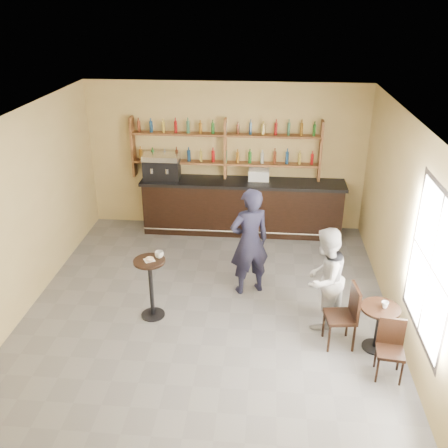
# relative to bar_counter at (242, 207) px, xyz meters

# --- Properties ---
(floor) EXTENTS (7.00, 7.00, 0.00)m
(floor) POSITION_rel_bar_counter_xyz_m (-0.39, -3.15, -0.59)
(floor) COLOR #5E5E62
(floor) RESTS_ON ground
(ceiling) EXTENTS (7.00, 7.00, 0.00)m
(ceiling) POSITION_rel_bar_counter_xyz_m (-0.39, -3.15, 2.61)
(ceiling) COLOR white
(ceiling) RESTS_ON wall_back
(wall_back) EXTENTS (7.00, 0.00, 7.00)m
(wall_back) POSITION_rel_bar_counter_xyz_m (-0.39, 0.35, 1.01)
(wall_back) COLOR tan
(wall_back) RESTS_ON floor
(wall_front) EXTENTS (7.00, 0.00, 7.00)m
(wall_front) POSITION_rel_bar_counter_xyz_m (-0.39, -6.65, 1.01)
(wall_front) COLOR tan
(wall_front) RESTS_ON floor
(wall_left) EXTENTS (0.00, 7.00, 7.00)m
(wall_left) POSITION_rel_bar_counter_xyz_m (-3.39, -3.15, 1.01)
(wall_left) COLOR tan
(wall_left) RESTS_ON floor
(wall_right) EXTENTS (0.00, 7.00, 7.00)m
(wall_right) POSITION_rel_bar_counter_xyz_m (2.61, -3.15, 1.01)
(wall_right) COLOR tan
(wall_right) RESTS_ON floor
(window_pane) EXTENTS (0.00, 2.00, 2.00)m
(window_pane) POSITION_rel_bar_counter_xyz_m (2.60, -4.35, 1.11)
(window_pane) COLOR white
(window_pane) RESTS_ON wall_right
(window_frame) EXTENTS (0.04, 1.70, 2.10)m
(window_frame) POSITION_rel_bar_counter_xyz_m (2.60, -4.35, 1.11)
(window_frame) COLOR black
(window_frame) RESTS_ON wall_right
(shelf_unit) EXTENTS (4.00, 0.26, 1.40)m
(shelf_unit) POSITION_rel_bar_counter_xyz_m (-0.39, 0.22, 1.22)
(shelf_unit) COLOR brown
(shelf_unit) RESTS_ON wall_back
(liquor_bottles) EXTENTS (3.68, 0.10, 1.00)m
(liquor_bottles) POSITION_rel_bar_counter_xyz_m (-0.39, 0.22, 1.39)
(liquor_bottles) COLOR #8C5919
(liquor_bottles) RESTS_ON shelf_unit
(bar_counter) EXTENTS (4.36, 0.85, 1.18)m
(bar_counter) POSITION_rel_bar_counter_xyz_m (0.00, 0.00, 0.00)
(bar_counter) COLOR black
(bar_counter) RESTS_ON floor
(espresso_machine) EXTENTS (0.78, 0.52, 0.54)m
(espresso_machine) POSITION_rel_bar_counter_xyz_m (-1.74, 0.00, 0.86)
(espresso_machine) COLOR black
(espresso_machine) RESTS_ON bar_counter
(pastry_case) EXTENTS (0.49, 0.41, 0.27)m
(pastry_case) POSITION_rel_bar_counter_xyz_m (0.34, 0.00, 0.72)
(pastry_case) COLOR silver
(pastry_case) RESTS_ON bar_counter
(pedestal_table) EXTENTS (0.54, 0.54, 1.04)m
(pedestal_table) POSITION_rel_bar_counter_xyz_m (-1.28, -3.33, -0.07)
(pedestal_table) COLOR black
(pedestal_table) RESTS_ON floor
(napkin) EXTENTS (0.21, 0.21, 0.00)m
(napkin) POSITION_rel_bar_counter_xyz_m (-1.28, -3.33, 0.45)
(napkin) COLOR white
(napkin) RESTS_ON pedestal_table
(donut) EXTENTS (0.17, 0.17, 0.05)m
(donut) POSITION_rel_bar_counter_xyz_m (-1.27, -3.34, 0.47)
(donut) COLOR #B87E43
(donut) RESTS_ON napkin
(cup_pedestal) EXTENTS (0.17, 0.17, 0.11)m
(cup_pedestal) POSITION_rel_bar_counter_xyz_m (-1.14, -3.23, 0.50)
(cup_pedestal) COLOR white
(cup_pedestal) RESTS_ON pedestal_table
(man_main) EXTENTS (0.83, 0.71, 1.94)m
(man_main) POSITION_rel_bar_counter_xyz_m (0.25, -2.43, 0.38)
(man_main) COLOR black
(man_main) RESTS_ON floor
(cafe_table) EXTENTS (0.67, 0.67, 0.72)m
(cafe_table) POSITION_rel_bar_counter_xyz_m (2.21, -3.85, -0.23)
(cafe_table) COLOR black
(cafe_table) RESTS_ON floor
(cup_cafe) EXTENTS (0.11, 0.11, 0.09)m
(cup_cafe) POSITION_rel_bar_counter_xyz_m (2.26, -3.85, 0.18)
(cup_cafe) COLOR white
(cup_cafe) RESTS_ON cafe_table
(chair_west) EXTENTS (0.48, 0.48, 0.99)m
(chair_west) POSITION_rel_bar_counter_xyz_m (1.66, -3.80, -0.09)
(chair_west) COLOR black
(chair_west) RESTS_ON floor
(chair_south) EXTENTS (0.40, 0.40, 0.85)m
(chair_south) POSITION_rel_bar_counter_xyz_m (2.26, -4.45, -0.17)
(chair_south) COLOR black
(chair_south) RESTS_ON floor
(patron_second) EXTENTS (0.98, 1.03, 1.67)m
(patron_second) POSITION_rel_bar_counter_xyz_m (1.44, -3.31, 0.25)
(patron_second) COLOR #B0AFB5
(patron_second) RESTS_ON floor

